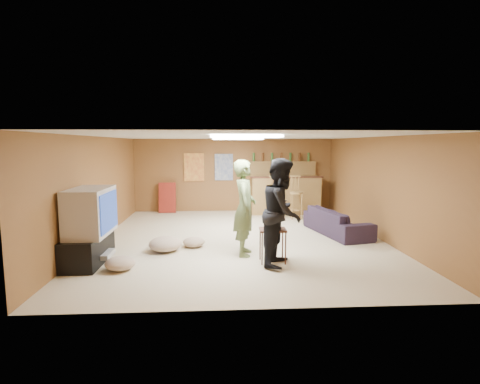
{
  "coord_description": "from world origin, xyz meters",
  "views": [
    {
      "loc": [
        -0.48,
        -7.9,
        2.03
      ],
      "look_at": [
        0.0,
        0.2,
        1.0
      ],
      "focal_mm": 28.0,
      "sensor_mm": 36.0,
      "label": 1
    }
  ],
  "objects": [
    {
      "name": "dvd_box",
      "position": [
        -2.5,
        -1.5,
        0.15
      ],
      "size": [
        0.35,
        0.5,
        0.08
      ],
      "primitive_type": "cube",
      "color": "#B2B2B7",
      "rests_on": "tv_stand"
    },
    {
      "name": "cup_red_far",
      "position": [
        0.51,
        -1.74,
        0.64
      ],
      "size": [
        0.08,
        0.08,
        0.1
      ],
      "primitive_type": "cylinder",
      "rotation": [
        0.0,
        0.0,
        0.01
      ],
      "color": "#B20B1B",
      "rests_on": "tray_table"
    },
    {
      "name": "ground",
      "position": [
        0.0,
        0.0,
        0.0
      ],
      "size": [
        7.0,
        7.0,
        0.0
      ],
      "primitive_type": "plane",
      "color": "#C4B696",
      "rests_on": "ground"
    },
    {
      "name": "bar_lip",
      "position": [
        1.5,
        2.7,
        1.1
      ],
      "size": [
        2.1,
        0.12,
        0.05
      ],
      "primitive_type": "cube",
      "color": "#3B1E13",
      "rests_on": "bar_counter"
    },
    {
      "name": "tv_body",
      "position": [
        -2.65,
        -1.5,
        0.9
      ],
      "size": [
        0.6,
        1.1,
        0.8
      ],
      "primitive_type": "cube",
      "color": "#B2B2B7",
      "rests_on": "tv_stand"
    },
    {
      "name": "poster_left",
      "position": [
        -1.2,
        3.46,
        1.35
      ],
      "size": [
        0.6,
        0.03,
        0.85
      ],
      "primitive_type": "cube",
      "color": "#BF3F26",
      "rests_on": "wall_back"
    },
    {
      "name": "tv_screen",
      "position": [
        -2.34,
        -1.5,
        0.9
      ],
      "size": [
        0.02,
        0.95,
        0.65
      ],
      "primitive_type": "cube",
      "color": "navy",
      "rests_on": "tv_body"
    },
    {
      "name": "ceiling",
      "position": [
        0.0,
        0.0,
        2.2
      ],
      "size": [
        6.0,
        7.0,
        0.02
      ],
      "primitive_type": "cube",
      "color": "silver",
      "rests_on": "ground"
    },
    {
      "name": "cushion_far",
      "position": [
        -2.08,
        -1.9,
        0.11
      ],
      "size": [
        0.61,
        0.61,
        0.22
      ],
      "primitive_type": "ellipsoid",
      "rotation": [
        0.0,
        0.0,
        -0.3
      ],
      "color": "tan",
      "rests_on": "ground"
    },
    {
      "name": "bar_backing",
      "position": [
        1.5,
        3.42,
        1.2
      ],
      "size": [
        2.0,
        0.14,
        0.6
      ],
      "primitive_type": "cube",
      "color": "olive",
      "rests_on": "bar_counter"
    },
    {
      "name": "tray_table",
      "position": [
        0.46,
        -1.64,
        0.29
      ],
      "size": [
        0.47,
        0.38,
        0.59
      ],
      "primitive_type": "cube",
      "rotation": [
        0.0,
        0.0,
        -0.04
      ],
      "color": "#3B1E13",
      "rests_on": "ground"
    },
    {
      "name": "wall_front",
      "position": [
        0.0,
        -3.5,
        1.1
      ],
      "size": [
        6.0,
        0.02,
        2.2
      ],
      "primitive_type": "cube",
      "color": "brown",
      "rests_on": "ground"
    },
    {
      "name": "bar_counter",
      "position": [
        1.5,
        2.95,
        0.55
      ],
      "size": [
        2.0,
        0.6,
        1.1
      ],
      "primitive_type": "cube",
      "color": "olive",
      "rests_on": "ground"
    },
    {
      "name": "wall_right",
      "position": [
        3.0,
        0.0,
        1.1
      ],
      "size": [
        0.02,
        7.0,
        2.2
      ],
      "primitive_type": "cube",
      "color": "brown",
      "rests_on": "ground"
    },
    {
      "name": "bar_stool_left",
      "position": [
        1.08,
        2.24,
        0.62
      ],
      "size": [
        0.49,
        0.49,
        1.24
      ],
      "primitive_type": null,
      "rotation": [
        0.0,
        0.0,
        0.29
      ],
      "color": "olive",
      "rests_on": "ground"
    },
    {
      "name": "cup_red_near",
      "position": [
        0.35,
        -1.61,
        0.65
      ],
      "size": [
        0.11,
        0.11,
        0.12
      ],
      "primitive_type": "cylinder",
      "rotation": [
        0.0,
        0.0,
        -0.36
      ],
      "color": "#B20B1B",
      "rests_on": "tray_table"
    },
    {
      "name": "bottle_row",
      "position": [
        1.44,
        3.38,
        1.65
      ],
      "size": [
        1.76,
        0.08,
        0.26
      ],
      "primitive_type": null,
      "color": "#3F7233",
      "rests_on": "bar_shelf"
    },
    {
      "name": "folding_chair_stack",
      "position": [
        -2.0,
        3.3,
        0.45
      ],
      "size": [
        0.5,
        0.26,
        0.91
      ],
      "primitive_type": "cube",
      "rotation": [
        -0.14,
        0.0,
        0.0
      ],
      "color": "maroon",
      "rests_on": "ground"
    },
    {
      "name": "poster_right",
      "position": [
        -0.3,
        3.46,
        1.35
      ],
      "size": [
        0.55,
        0.03,
        0.8
      ],
      "primitive_type": "cube",
      "color": "#334C99",
      "rests_on": "wall_back"
    },
    {
      "name": "wall_back",
      "position": [
        0.0,
        3.5,
        1.1
      ],
      "size": [
        6.0,
        0.02,
        2.2
      ],
      "primitive_type": "cube",
      "color": "brown",
      "rests_on": "ground"
    },
    {
      "name": "person_olive",
      "position": [
        0.0,
        -1.16,
        0.88
      ],
      "size": [
        0.48,
        0.68,
        1.76
      ],
      "primitive_type": "imported",
      "rotation": [
        0.0,
        0.0,
        1.47
      ],
      "color": "#586A3D",
      "rests_on": "ground"
    },
    {
      "name": "bar_stool_right",
      "position": [
        1.66,
        2.15,
        0.55
      ],
      "size": [
        0.46,
        0.46,
        1.11
      ],
      "primitive_type": null,
      "rotation": [
        0.0,
        0.0,
        -0.4
      ],
      "color": "olive",
      "rests_on": "ground"
    },
    {
      "name": "person_black",
      "position": [
        0.59,
        -1.77,
        0.9
      ],
      "size": [
        0.96,
        1.07,
        1.81
      ],
      "primitive_type": "imported",
      "rotation": [
        0.0,
        0.0,
        1.19
      ],
      "color": "black",
      "rests_on": "ground"
    },
    {
      "name": "ceiling_panel_front",
      "position": [
        0.0,
        -1.5,
        2.17
      ],
      "size": [
        1.2,
        0.6,
        0.04
      ],
      "primitive_type": "cube",
      "color": "white",
      "rests_on": "ceiling"
    },
    {
      "name": "ceiling_panel_back",
      "position": [
        0.0,
        1.2,
        2.17
      ],
      "size": [
        1.2,
        0.6,
        0.04
      ],
      "primitive_type": "cube",
      "color": "white",
      "rests_on": "ceiling"
    },
    {
      "name": "tv_stand",
      "position": [
        -2.72,
        -1.5,
        0.25
      ],
      "size": [
        0.55,
        1.3,
        0.5
      ],
      "primitive_type": "cube",
      "color": "black",
      "rests_on": "ground"
    },
    {
      "name": "sofa",
      "position": [
        2.23,
        0.34,
        0.28
      ],
      "size": [
        1.16,
        2.07,
        0.57
      ],
      "primitive_type": "imported",
      "rotation": [
        0.0,
        0.0,
        1.78
      ],
      "color": "black",
      "rests_on": "ground"
    },
    {
      "name": "wall_left",
      "position": [
        -3.0,
        0.0,
        1.1
      ],
      "size": [
        0.02,
        7.0,
        2.2
      ],
      "primitive_type": "cube",
      "color": "brown",
      "rests_on": "ground"
    },
    {
      "name": "cushion_near_tv",
      "position": [
        -1.5,
        -0.85,
        0.14
      ],
      "size": [
        0.8,
        0.8,
        0.28
      ],
      "primitive_type": "ellipsoid",
      "rotation": [
        0.0,
        0.0,
        0.34
      ],
      "color": "tan",
      "rests_on": "ground"
    },
    {
      "name": "cup_blue",
      "position": [
        0.58,
        -1.51,
        0.64
      ],
      "size": [
        0.09,
        0.09,
        0.11
      ],
      "primitive_type": "cylinder",
      "rotation": [
        0.0,
        0.0,
        -0.12
      ],
      "color": "#22169B",
      "rests_on": "tray_table"
    },
    {
      "name": "bar_shelf",
      "position": [
        1.5,
        3.4,
        1.5
      ],
      "size": [
        2.0,
        0.18,
        0.05
      ],
      "primitive_type": "cube",
      "color": "olive",
      "rests_on": "bar_backing"
    },
    {
      "name": "cushion_mid",
      "position": [
        -0.97,
        -0.57,
        0.1
      ],
      "size": [
        0.5,
        0.5,
        0.19
      ],
      "primitive_type": "ellipsoid",
      "rotation": [
        0.0,
        0.0,
        -0.18
      ],
      "color": "tan",
      "rests_on": "ground"
    }
  ]
}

